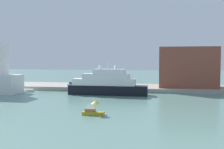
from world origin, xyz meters
TOP-DOWN VIEW (x-y plane):
  - ground at (0.00, 0.00)m, footprint 400.00×400.00m
  - quay_dock at (0.00, 25.14)m, footprint 110.00×18.28m
  - large_yacht at (3.01, 9.33)m, footprint 25.15×4.64m
  - small_motorboat at (6.57, -21.31)m, footprint 4.50×1.89m
  - work_barge at (-26.81, 11.91)m, footprint 6.42×1.41m
  - harbor_building at (29.25, 24.46)m, footprint 19.84×11.94m
  - parked_car at (-11.81, 20.35)m, footprint 4.46×1.64m
  - person_figure at (-6.40, 22.83)m, footprint 0.36×0.36m
  - mooring_bollard at (-1.39, 17.22)m, footprint 0.43×0.43m

SIDE VIEW (x-z plane):
  - ground at x=0.00m, z-range 0.00..0.00m
  - work_barge at x=-26.81m, z-range 0.00..0.94m
  - quay_dock at x=0.00m, z-range 0.00..1.43m
  - small_motorboat at x=6.57m, z-range -0.38..2.64m
  - mooring_bollard at x=-1.39m, z-range 1.43..2.09m
  - parked_car at x=-11.81m, z-range 1.32..2.83m
  - person_figure at x=-6.40m, z-range 1.36..2.94m
  - large_yacht at x=3.01m, z-range -2.79..9.38m
  - harbor_building at x=29.25m, z-range 1.43..15.61m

